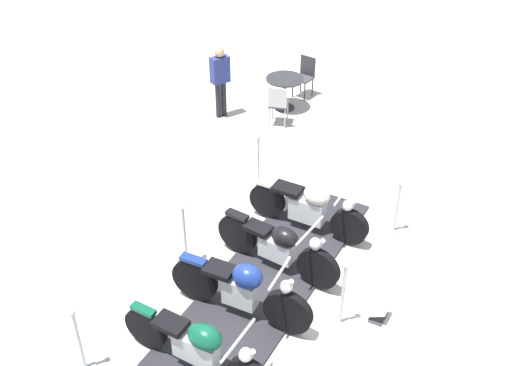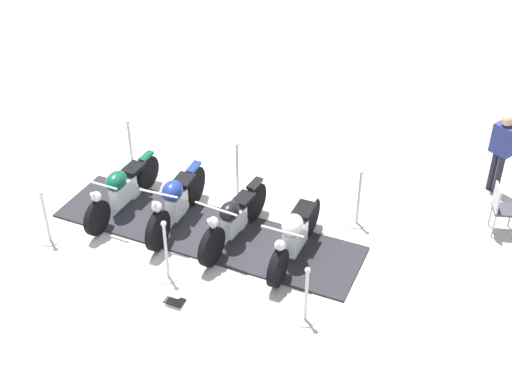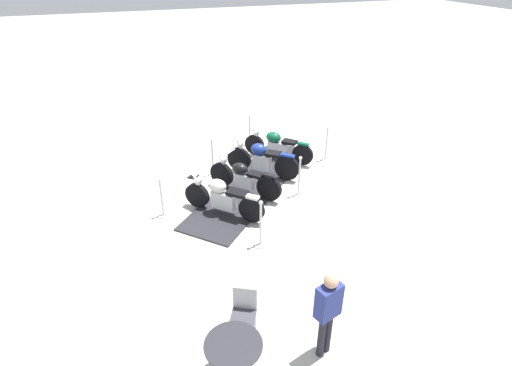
{
  "view_description": "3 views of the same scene",
  "coord_description": "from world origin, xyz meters",
  "views": [
    {
      "loc": [
        6.3,
        -1.9,
        6.55
      ],
      "look_at": [
        -1.68,
        0.45,
        0.78
      ],
      "focal_mm": 42.46,
      "sensor_mm": 36.0,
      "label": 1
    },
    {
      "loc": [
        2.68,
        9.2,
        7.39
      ],
      "look_at": [
        -1.03,
        -0.2,
        0.67
      ],
      "focal_mm": 47.79,
      "sensor_mm": 36.0,
      "label": 2
    },
    {
      "loc": [
        -9.33,
        3.27,
        5.66
      ],
      "look_at": [
        -0.94,
        0.28,
        0.6
      ],
      "focal_mm": 28.67,
      "sensor_mm": 36.0,
      "label": 3
    }
  ],
  "objects": [
    {
      "name": "cafe_chair_near_table",
      "position": [
        -5.99,
        2.92,
        0.54
      ],
      "size": [
        0.56,
        0.56,
        0.95
      ],
      "rotation": [
        0.0,
        0.0,
        -0.94
      ],
      "color": "#2D2D33",
      "rests_on": "ground_plane"
    },
    {
      "name": "motorcycle_black",
      "position": [
        -0.37,
        0.42,
        0.49
      ],
      "size": [
        1.73,
        1.47,
        1.0
      ],
      "rotation": [
        0.0,
        0.0,
        0.7
      ],
      "color": "black",
      "rests_on": "display_platform"
    },
    {
      "name": "stanchion_right_rear",
      "position": [
        -0.71,
        2.6,
        0.34
      ],
      "size": [
        0.32,
        0.32,
        1.04
      ],
      "color": "silver",
      "rests_on": "ground_plane"
    },
    {
      "name": "stanchion_left_rear",
      "position": [
        -2.59,
        0.76,
        0.38
      ],
      "size": [
        0.33,
        0.33,
        1.15
      ],
      "color": "silver",
      "rests_on": "ground_plane"
    },
    {
      "name": "motorcycle_navy",
      "position": [
        0.41,
        -0.37,
        0.54
      ],
      "size": [
        1.54,
        1.7,
        1.04
      ],
      "rotation": [
        0.0,
        0.0,
        0.84
      ],
      "color": "black",
      "rests_on": "display_platform"
    },
    {
      "name": "info_placard",
      "position": [
        1.0,
        1.49,
        0.07
      ],
      "size": [
        0.38,
        0.38,
        0.23
      ],
      "rotation": [
        0.0,
        0.0,
        5.49
      ],
      "color": "#333338",
      "rests_on": "ground_plane"
    },
    {
      "name": "cafe_chair_across_table",
      "position": [
        -4.78,
        1.86,
        0.54
      ],
      "size": [
        0.54,
        0.54,
        0.94
      ],
      "rotation": [
        0.0,
        0.0,
        2.64
      ],
      "color": "#B7B7BC",
      "rests_on": "ground_plane"
    },
    {
      "name": "motorcycle_forest",
      "position": [
        1.21,
        -1.16,
        0.5
      ],
      "size": [
        1.71,
        1.63,
        0.95
      ],
      "rotation": [
        0.0,
        0.0,
        0.76
      ],
      "color": "black",
      "rests_on": "display_platform"
    },
    {
      "name": "display_platform",
      "position": [
        0.0,
        0.0,
        0.02
      ],
      "size": [
        4.92,
        4.97,
        0.04
      ],
      "primitive_type": "cube",
      "rotation": [
        0.0,
        0.0,
        2.35
      ],
      "color": "#28282D",
      "rests_on": "ground_plane"
    },
    {
      "name": "cafe_table",
      "position": [
        -5.5,
        2.25,
        0.57
      ],
      "size": [
        0.86,
        0.86,
        0.75
      ],
      "color": "#2D2D33",
      "rests_on": "ground_plane"
    },
    {
      "name": "stanchion_right_mid",
      "position": [
        0.94,
        0.92,
        0.38
      ],
      "size": [
        0.32,
        0.32,
        1.14
      ],
      "color": "silver",
      "rests_on": "ground_plane"
    },
    {
      "name": "motorcycle_cream",
      "position": [
        -1.15,
        1.21,
        0.5
      ],
      "size": [
        1.62,
        1.61,
        0.94
      ],
      "rotation": [
        0.0,
        0.0,
        0.78
      ],
      "color": "black",
      "rests_on": "display_platform"
    },
    {
      "name": "bystander_person",
      "position": [
        -5.54,
        0.77,
        0.98
      ],
      "size": [
        0.33,
        0.45,
        1.64
      ],
      "rotation": [
        0.0,
        0.0,
        0.29
      ],
      "color": "#23232D",
      "rests_on": "ground_plane"
    },
    {
      "name": "stanchion_left_front",
      "position": [
        0.71,
        -2.6,
        0.39
      ],
      "size": [
        0.29,
        0.29,
        1.08
      ],
      "color": "silver",
      "rests_on": "ground_plane"
    },
    {
      "name": "ground_plane",
      "position": [
        0.0,
        0.0,
        0.0
      ],
      "size": [
        80.0,
        80.0,
        0.0
      ],
      "primitive_type": "plane",
      "color": "beige"
    },
    {
      "name": "stanchion_left_mid",
      "position": [
        -0.94,
        -0.92,
        0.4
      ],
      "size": [
        0.3,
        0.3,
        1.14
      ],
      "color": "silver",
      "rests_on": "ground_plane"
    }
  ]
}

